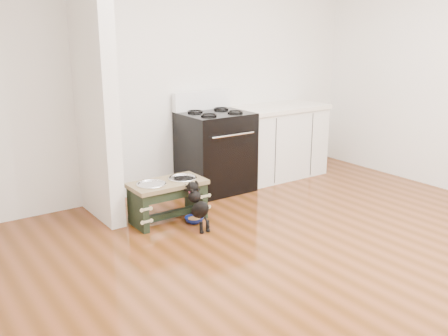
# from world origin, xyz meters

# --- Properties ---
(ground) EXTENTS (5.00, 5.00, 0.00)m
(ground) POSITION_xyz_m (0.00, 0.00, 0.00)
(ground) COLOR #4E290D
(ground) RESTS_ON ground
(room_shell) EXTENTS (5.00, 5.00, 5.00)m
(room_shell) POSITION_xyz_m (0.00, 0.00, 1.62)
(room_shell) COLOR silver
(room_shell) RESTS_ON ground
(partition_wall) EXTENTS (0.15, 0.80, 2.70)m
(partition_wall) POSITION_xyz_m (-1.18, 2.10, 1.35)
(partition_wall) COLOR silver
(partition_wall) RESTS_ON ground
(oven_range) EXTENTS (0.76, 0.69, 1.14)m
(oven_range) POSITION_xyz_m (0.25, 2.16, 0.48)
(oven_range) COLOR black
(oven_range) RESTS_ON ground
(cabinet_run) EXTENTS (1.24, 0.64, 0.91)m
(cabinet_run) POSITION_xyz_m (1.23, 2.18, 0.45)
(cabinet_run) COLOR silver
(cabinet_run) RESTS_ON ground
(dog_feeder) EXTENTS (0.74, 0.40, 0.42)m
(dog_feeder) POSITION_xyz_m (-0.69, 1.60, 0.29)
(dog_feeder) COLOR black
(dog_feeder) RESTS_ON ground
(puppy) EXTENTS (0.13, 0.38, 0.45)m
(puppy) POSITION_xyz_m (-0.56, 1.26, 0.25)
(puppy) COLOR black
(puppy) RESTS_ON ground
(floor_bowl) EXTENTS (0.22, 0.22, 0.06)m
(floor_bowl) POSITION_xyz_m (-0.51, 1.41, 0.03)
(floor_bowl) COLOR #0B1651
(floor_bowl) RESTS_ON ground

